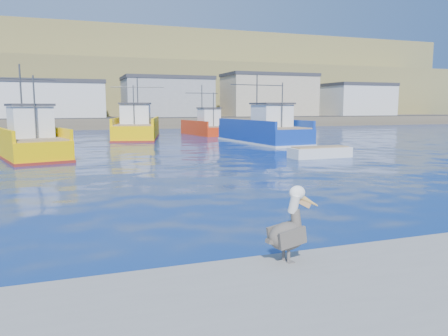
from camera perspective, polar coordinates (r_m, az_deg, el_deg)
name	(u,v)px	position (r m, az deg, el deg)	size (l,w,h in m)	color
ground	(315,227)	(12.87, 11.78, -7.54)	(260.00, 260.00, 0.00)	navy
dock_bollards	(423,236)	(10.46, 24.53, -8.05)	(36.20, 0.20, 0.30)	#4C4C4C
far_shore	(95,85)	(120.09, -16.53, 10.33)	(200.00, 81.00, 24.00)	brown
trawler_yellow_a	(28,143)	(32.63, -24.24, 3.05)	(6.18, 11.06, 6.41)	#FFC300
trawler_yellow_b	(137,128)	(48.45, -11.26, 5.10)	(6.93, 12.90, 6.64)	#FFC300
trawler_blue	(264,131)	(42.01, 5.22, 4.77)	(5.68, 12.17, 6.59)	#12379A
boat_orange	(206,127)	(53.39, -2.39, 5.43)	(4.33, 8.55, 6.07)	red
skiff_mid	(320,153)	(30.21, 12.42, 1.89)	(4.33, 1.69, 0.93)	silver
skiff_far	(272,131)	(56.46, 6.30, 4.81)	(3.74, 4.75, 1.00)	silver
pelican	(289,229)	(8.40, 8.55, -7.94)	(1.18, 0.55, 1.45)	#595451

